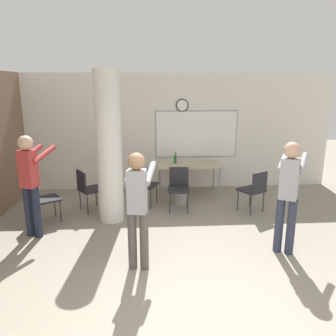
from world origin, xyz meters
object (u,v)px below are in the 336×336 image
Objects in this scene: bottle_on_table at (175,159)px; person_playing_side at (289,189)px; chair_table_front at (179,186)px; chair_by_left_wall at (43,197)px; person_playing_front at (138,202)px; chair_near_pillar at (88,187)px; chair_mid_room at (254,188)px; chair_table_left at (144,183)px; person_watching_back at (30,178)px; folding_table at (188,167)px.

bottle_on_table is 3.30m from person_playing_side.
chair_by_left_wall is at bearing -168.51° from chair_table_front.
person_playing_front is (1.81, -1.69, 0.47)m from chair_by_left_wall.
chair_near_pillar is 1.00× the size of chair_mid_room.
chair_near_pillar and chair_table_left have the same top height.
chair_near_pillar is 1.00× the size of chair_table_left.
chair_near_pillar is 0.92m from chair_by_left_wall.
person_watching_back is (-4.07, -0.81, 0.51)m from chair_mid_room.
bottle_on_table is at bearing 155.95° from folding_table.
chair_mid_room is at bearing -12.38° from chair_table_left.
person_playing_side reaches higher than chair_table_front.
chair_mid_room is 0.50× the size of person_watching_back.
chair_table_front is 1.00× the size of chair_by_left_wall.
person_playing_side is 4.11m from person_watching_back.
person_playing_side is at bearing 8.08° from person_playing_front.
person_playing_side is at bearing -52.59° from chair_table_front.
chair_table_left is at bearing 167.62° from chair_mid_room.
chair_table_front is at bearing 22.56° from person_watching_back.
chair_near_pillar is 1.00× the size of chair_by_left_wall.
chair_table_front is at bearing -108.56° from folding_table.
chair_table_left is at bearing 21.68° from chair_by_left_wall.
chair_table_front is 2.83m from person_watching_back.
chair_mid_room and chair_table_left have the same top height.
chair_table_front reaches higher than folding_table.
chair_by_left_wall is 2.52m from person_playing_front.
chair_mid_room is at bearing -45.54° from folding_table.
person_watching_back is at bearing -88.87° from chair_by_left_wall.
folding_table is 1.67× the size of chair_table_left.
bottle_on_table is 1.16m from chair_table_left.
person_watching_back is at bearing -145.22° from folding_table.
bottle_on_table is 2.17m from chair_near_pillar.
person_watching_back is (-4.02, 0.83, 0.01)m from person_playing_side.
chair_near_pillar is 0.50× the size of person_watching_back.
chair_near_pillar is at bearing 149.87° from person_playing_side.
person_playing_side is (4.04, -1.37, 0.51)m from chair_by_left_wall.
chair_table_left is 0.50× the size of person_playing_side.
person_playing_side reaches higher than folding_table.
folding_table is 1.67× the size of chair_mid_room.
bottle_on_table is 2.02m from chair_mid_room.
bottle_on_table is (-0.30, 0.13, 0.16)m from folding_table.
person_watching_back is (-0.72, -1.09, 0.51)m from chair_near_pillar.
person_watching_back is (-1.80, 1.14, 0.04)m from person_playing_front.
bottle_on_table is 0.32× the size of chair_by_left_wall.
bottle_on_table is 1.12m from chair_table_front.
bottle_on_table is at bearing 49.75° from chair_table_left.
chair_table_left is (-1.02, -0.72, -0.17)m from folding_table.
person_watching_back is (-2.89, -2.01, 0.34)m from folding_table.
folding_table is 1.69m from chair_mid_room.
chair_mid_room is (3.34, -0.28, 0.00)m from chair_near_pillar.
person_playing_front is (1.07, -2.23, 0.47)m from chair_near_pillar.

